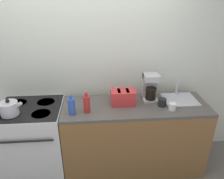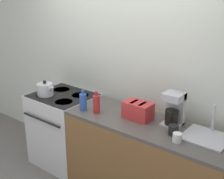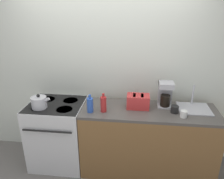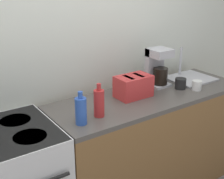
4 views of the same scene
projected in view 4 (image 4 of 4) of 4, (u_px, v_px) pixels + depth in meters
wall_back at (58, 51)px, 2.44m from camera, size 8.00×0.05×2.60m
counter_block at (148, 143)px, 2.74m from camera, size 1.73×0.60×0.93m
toaster at (133, 86)px, 2.51m from camera, size 0.29×0.18×0.17m
coffee_maker at (158, 67)px, 2.74m from camera, size 0.18×0.18×0.33m
sink_tray at (189, 77)px, 2.94m from camera, size 0.40×0.36×0.28m
bottle_blue at (81, 111)px, 2.05m from camera, size 0.08×0.08×0.23m
bottle_red at (99, 103)px, 2.16m from camera, size 0.07×0.07×0.24m
cup_white at (197, 85)px, 2.66m from camera, size 0.08×0.08×0.08m
cup_black at (180, 84)px, 2.69m from camera, size 0.09×0.09×0.09m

